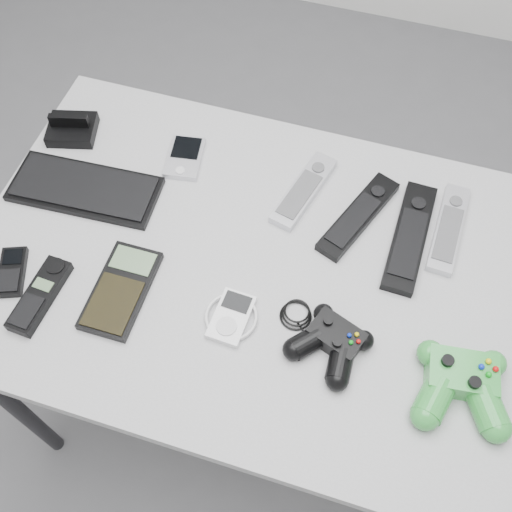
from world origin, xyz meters
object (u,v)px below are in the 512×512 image
(remote_black_a, at_px, (358,216))
(mp3_player, at_px, (231,317))
(remote_silver_a, at_px, (304,190))
(remote_silver_b, at_px, (449,228))
(remote_black_b, at_px, (410,236))
(mobile_phone, at_px, (12,272))
(controller_green, at_px, (462,383))
(controller_black, at_px, (332,341))
(cordless_handset, at_px, (40,295))
(calculator, at_px, (121,290))
(desk, at_px, (265,283))
(pda, at_px, (185,157))
(pda_keyboard, at_px, (85,189))

(remote_black_a, xyz_separation_m, mp3_player, (-0.17, -0.28, -0.00))
(remote_silver_a, relative_size, remote_silver_b, 0.95)
(remote_black_a, relative_size, remote_black_b, 0.89)
(mobile_phone, distance_m, controller_green, 0.81)
(remote_silver_b, relative_size, controller_black, 0.95)
(cordless_handset, relative_size, controller_black, 0.71)
(remote_black_a, height_order, calculator, remote_black_a)
(mobile_phone, xyz_separation_m, cordless_handset, (0.07, -0.03, 0.00))
(remote_silver_b, bearing_deg, cordless_handset, -148.92)
(desk, relative_size, remote_silver_a, 5.71)
(pda, bearing_deg, controller_green, -37.29)
(cordless_handset, height_order, mp3_player, cordless_handset)
(pda_keyboard, distance_m, calculator, 0.25)
(desk, xyz_separation_m, remote_silver_b, (0.31, 0.18, 0.07))
(desk, bearing_deg, pda, 140.33)
(remote_silver_a, xyz_separation_m, calculator, (-0.26, -0.31, -0.00))
(calculator, height_order, controller_green, controller_green)
(pda, distance_m, remote_silver_a, 0.26)
(controller_black, relative_size, controller_green, 1.28)
(remote_silver_a, relative_size, mp3_player, 1.95)
(pda_keyboard, distance_m, pda, 0.21)
(remote_black_a, distance_m, remote_black_b, 0.10)
(pda_keyboard, height_order, controller_green, controller_green)
(desk, distance_m, mobile_phone, 0.47)
(calculator, relative_size, controller_black, 0.85)
(pda_keyboard, bearing_deg, controller_green, -17.05)
(pda_keyboard, relative_size, remote_silver_a, 1.51)
(controller_green, bearing_deg, remote_black_a, 121.97)
(controller_green, bearing_deg, mobile_phone, 174.81)
(mp3_player, height_order, controller_black, controller_black)
(cordless_handset, bearing_deg, mp3_player, 13.84)
(pda_keyboard, bearing_deg, mp3_player, -29.27)
(pda, bearing_deg, mobile_phone, -129.63)
(remote_silver_b, xyz_separation_m, mp3_player, (-0.34, -0.30, -0.00))
(controller_black, bearing_deg, mp3_player, -159.12)
(pda, height_order, remote_silver_a, remote_silver_a)
(remote_silver_b, distance_m, controller_green, 0.31)
(mobile_phone, bearing_deg, remote_silver_b, 2.49)
(remote_silver_b, bearing_deg, remote_silver_a, -178.19)
(desk, relative_size, pda_keyboard, 3.77)
(pda, xyz_separation_m, mobile_phone, (-0.21, -0.35, -0.00))
(calculator, bearing_deg, controller_green, -0.55)
(pda_keyboard, bearing_deg, remote_silver_a, 13.46)
(desk, relative_size, controller_black, 5.18)
(desk, bearing_deg, remote_silver_a, 82.67)
(pda_keyboard, xyz_separation_m, pda, (0.16, 0.13, -0.00))
(pda_keyboard, height_order, mobile_phone, pda_keyboard)
(remote_black_a, distance_m, mobile_phone, 0.66)
(remote_black_b, height_order, mobile_phone, remote_black_b)
(mp3_player, relative_size, controller_black, 0.46)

